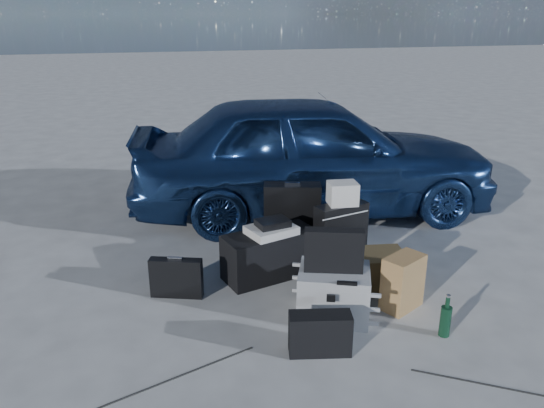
% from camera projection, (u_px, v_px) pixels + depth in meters
% --- Properties ---
extents(ground, '(60.00, 60.00, 0.00)m').
position_uv_depth(ground, '(330.00, 315.00, 3.94)').
color(ground, '#BBBBB6').
rests_on(ground, ground).
extents(car, '(4.11, 2.14, 1.34)m').
position_uv_depth(car, '(312.00, 154.00, 5.82)').
color(car, navy).
rests_on(car, ground).
extents(pelican_case, '(0.64, 0.59, 0.37)m').
position_uv_depth(pelican_case, '(334.00, 293.00, 3.89)').
color(pelican_case, '#B0B2B6').
rests_on(pelican_case, ground).
extents(laptop_bag, '(0.43, 0.24, 0.32)m').
position_uv_depth(laptop_bag, '(334.00, 250.00, 3.77)').
color(laptop_bag, black).
rests_on(laptop_bag, pelican_case).
extents(briefcase, '(0.42, 0.23, 0.32)m').
position_uv_depth(briefcase, '(176.00, 278.00, 4.16)').
color(briefcase, black).
rests_on(briefcase, ground).
extents(suitcase_left, '(0.55, 0.33, 0.67)m').
position_uv_depth(suitcase_left, '(292.00, 219.00, 4.88)').
color(suitcase_left, black).
rests_on(suitcase_left, ground).
extents(suitcase_right, '(0.50, 0.27, 0.57)m').
position_uv_depth(suitcase_right, '(340.00, 235.00, 4.66)').
color(suitcase_right, black).
rests_on(suitcase_right, ground).
extents(white_carton, '(0.27, 0.22, 0.19)m').
position_uv_depth(white_carton, '(343.00, 193.00, 4.54)').
color(white_carton, beige).
rests_on(white_carton, suitcase_right).
extents(duffel_bag, '(0.84, 0.51, 0.39)m').
position_uv_depth(duffel_bag, '(270.00, 255.00, 4.48)').
color(duffel_bag, black).
rests_on(duffel_bag, ground).
extents(flat_box_white, '(0.45, 0.38, 0.07)m').
position_uv_depth(flat_box_white, '(271.00, 230.00, 4.39)').
color(flat_box_white, beige).
rests_on(flat_box_white, duffel_bag).
extents(flat_box_black, '(0.29, 0.23, 0.06)m').
position_uv_depth(flat_box_black, '(273.00, 223.00, 4.38)').
color(flat_box_black, black).
rests_on(flat_box_black, flat_box_white).
extents(kraft_bag, '(0.37, 0.31, 0.42)m').
position_uv_depth(kraft_bag, '(403.00, 282.00, 3.99)').
color(kraft_bag, '#A46B47').
rests_on(kraft_bag, ground).
extents(cardboard_box, '(0.45, 0.41, 0.30)m').
position_uv_depth(cardboard_box, '(379.00, 270.00, 4.32)').
color(cardboard_box, olive).
rests_on(cardboard_box, ground).
extents(messenger_bag, '(0.43, 0.25, 0.29)m').
position_uv_depth(messenger_bag, '(320.00, 334.00, 3.47)').
color(messenger_bag, black).
rests_on(messenger_bag, ground).
extents(green_bottle, '(0.10, 0.10, 0.30)m').
position_uv_depth(green_bottle, '(446.00, 316.00, 3.65)').
color(green_bottle, black).
rests_on(green_bottle, ground).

